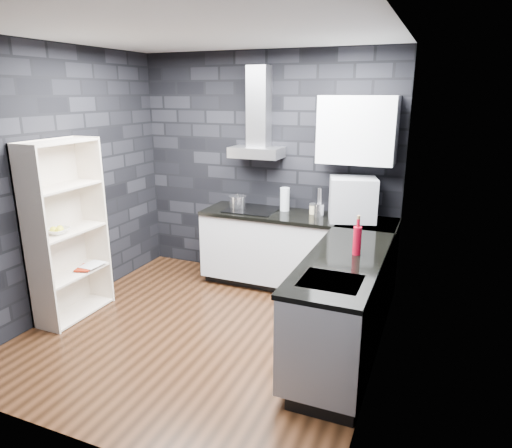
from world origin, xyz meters
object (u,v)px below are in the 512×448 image
Objects in this scene: utensil_crock at (319,210)px; appliance_garage at (353,200)px; pot at (238,202)px; glass_vase at (285,199)px; bookshelf at (67,231)px; storage_jar at (313,209)px; red_bottle at (357,241)px; fruit_bowl at (58,231)px.

appliance_garage is (0.37, -0.02, 0.15)m from utensil_crock.
pot is 1.00m from utensil_crock.
bookshelf is at bearing -136.82° from glass_vase.
red_bottle reaches higher than storage_jar.
pot is 2.02m from fruit_bowl.
bookshelf reaches higher than storage_jar.
utensil_crock is at bearing 119.67° from red_bottle.
fruit_bowl is (-1.73, -1.73, -0.10)m from glass_vase.
pot is 0.73× the size of glass_vase.
pot is 0.81× the size of red_bottle.
storage_jar is at bearing -3.81° from glass_vase.
pot is 1.38m from appliance_garage.
pot is 1.96m from red_bottle.
pot is at bearing -171.45° from glass_vase.
pot is 1.93m from bookshelf.
glass_vase reaches higher than storage_jar.
glass_vase is at bearing 45.11° from fruit_bowl.
red_bottle reaches higher than fruit_bowl.
glass_vase reaches higher than fruit_bowl.
storage_jar is 0.12m from utensil_crock.
pot is 1.39× the size of utensil_crock.
red_bottle is (0.25, -1.07, -0.10)m from appliance_garage.
fruit_bowl is (0.00, -0.11, 0.04)m from bookshelf.
appliance_garage is 0.27× the size of bookshelf.
utensil_crock is at bearing -0.91° from pot.
glass_vase is 2.60× the size of storage_jar.
glass_vase is at bearing 8.55° from pot.
storage_jar reaches higher than fruit_bowl.
red_bottle is at bearing 8.24° from bookshelf.
glass_vase is 2.37m from bookshelf.
appliance_garage is 1.97× the size of red_bottle.
bookshelf is at bearing -144.92° from utensil_crock.
utensil_crock is 0.65× the size of fruit_bowl.
bookshelf reaches higher than red_bottle.
bookshelf reaches higher than pot.
appliance_garage is at bearing 103.31° from red_bottle.
fruit_bowl is at bearing -134.89° from glass_vase.
red_bottle is at bearing -93.06° from appliance_garage.
storage_jar is 2.69m from fruit_bowl.
bookshelf reaches higher than fruit_bowl.
glass_vase is at bearing 166.97° from utensil_crock.
appliance_garage is 2.19× the size of fruit_bowl.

